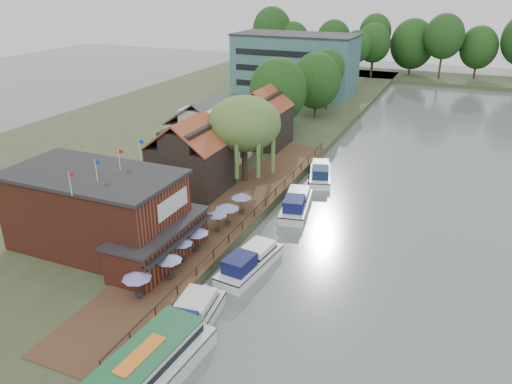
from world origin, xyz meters
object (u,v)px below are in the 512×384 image
at_px(umbrella_3, 196,240).
at_px(umbrella_6, 242,203).
at_px(umbrella_5, 227,214).
at_px(cruiser_3, 320,171).
at_px(umbrella_0, 138,286).
at_px(cottage_a, 190,155).
at_px(cottage_c, 263,117).
at_px(pub, 114,214).
at_px(cottage_b, 209,130).
at_px(tour_boat, 135,379).
at_px(cruiser_1, 250,259).
at_px(umbrella_2, 182,250).
at_px(cruiser_2, 296,201).
at_px(hotel_block, 295,64).
at_px(cruiser_0, 188,319).
at_px(willow, 245,140).
at_px(swan, 187,358).
at_px(umbrella_1, 169,267).
at_px(umbrella_4, 217,221).

xyz_separation_m(umbrella_3, umbrella_6, (0.45, 8.69, 0.00)).
bearing_deg(umbrella_5, cruiser_3, 77.27).
bearing_deg(umbrella_0, cottage_a, 109.39).
bearing_deg(cottage_a, cottage_c, 86.99).
bearing_deg(pub, cottage_b, 99.09).
height_order(umbrella_6, tour_boat, umbrella_6).
xyz_separation_m(cruiser_1, cruiser_3, (-0.57, 23.42, -0.02)).
bearing_deg(umbrella_2, cottage_c, 101.00).
distance_m(cruiser_1, cruiser_2, 13.22).
xyz_separation_m(hotel_block, cottage_c, (8.00, -37.00, -1.90)).
bearing_deg(tour_boat, cruiser_0, 95.90).
height_order(cottage_b, willow, willow).
bearing_deg(tour_boat, cruiser_1, 92.37).
bearing_deg(cottage_a, swan, -60.79).
xyz_separation_m(umbrella_1, umbrella_3, (-0.33, 4.91, 0.00)).
distance_m(cottage_a, umbrella_2, 16.71).
distance_m(cruiser_1, tour_boat, 16.08).
height_order(umbrella_6, cruiser_2, umbrella_6).
relative_size(cruiser_1, tour_boat, 0.70).
distance_m(umbrella_0, umbrella_1, 3.29).
height_order(cottage_b, cruiser_3, cottage_b).
height_order(willow, umbrella_2, willow).
xyz_separation_m(pub, cottage_b, (-4.00, 25.00, 0.60)).
height_order(umbrella_0, swan, umbrella_0).
height_order(umbrella_2, cruiser_0, umbrella_2).
bearing_deg(umbrella_3, cottage_a, 121.70).
bearing_deg(swan, hotel_block, 104.31).
bearing_deg(cottage_c, tour_boat, -76.52).
bearing_deg(cruiser_2, umbrella_3, -119.39).
bearing_deg(tour_boat, umbrella_4, 106.92).
xyz_separation_m(hotel_block, tour_boat, (19.26, -83.96, -5.71)).
bearing_deg(cruiser_3, cottage_b, 169.69).
relative_size(cottage_c, willow, 0.82).
xyz_separation_m(cottage_b, umbrella_1, (11.04, -27.40, -2.96)).
bearing_deg(cruiser_2, cottage_b, 139.99).
relative_size(umbrella_1, umbrella_4, 1.00).
relative_size(hotel_block, umbrella_6, 10.69).
xyz_separation_m(cottage_a, umbrella_1, (8.04, -17.40, -2.96)).
distance_m(pub, umbrella_5, 11.06).
relative_size(hotel_block, willow, 2.44).
relative_size(pub, umbrella_2, 8.42).
bearing_deg(cottage_c, umbrella_1, -79.05).
bearing_deg(swan, cottage_a, 119.21).
bearing_deg(cruiser_2, tour_boat, -100.93).
xyz_separation_m(umbrella_6, swan, (5.24, -20.17, -2.07)).
height_order(umbrella_3, swan, umbrella_3).
distance_m(tour_boat, swan, 4.33).
height_order(cottage_a, umbrella_2, cottage_a).
relative_size(cruiser_0, cruiser_3, 1.09).
bearing_deg(willow, umbrella_6, -67.41).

